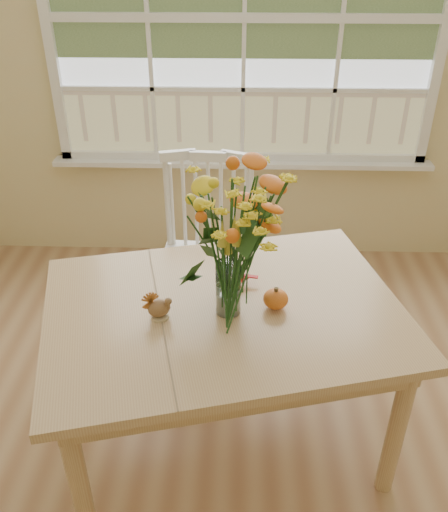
{
  "coord_description": "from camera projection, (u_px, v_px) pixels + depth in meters",
  "views": [
    {
      "loc": [
        -0.02,
        -1.09,
        2.02
      ],
      "look_at": [
        -0.07,
        0.62,
        0.96
      ],
      "focal_mm": 38.0,
      "sensor_mm": 36.0,
      "label": 1
    }
  ],
  "objects": [
    {
      "name": "windsor_chair",
      "position": [
        207.0,
        246.0,
        2.83
      ],
      "size": [
        0.5,
        0.48,
        1.02
      ],
      "rotation": [
        0.0,
        0.0,
        -0.06
      ],
      "color": "white",
      "rests_on": "floor"
    },
    {
      "name": "turkey_figurine",
      "position": [
        159.0,
        308.0,
        2.03
      ],
      "size": [
        0.11,
        0.09,
        0.11
      ],
      "rotation": [
        0.0,
        0.0,
        0.44
      ],
      "color": "#CCB78C",
      "rests_on": "dining_table"
    },
    {
      "name": "dining_table",
      "position": [
        224.0,
        325.0,
        2.16
      ],
      "size": [
        1.57,
        1.28,
        0.74
      ],
      "rotation": [
        0.0,
        0.0,
        0.24
      ],
      "color": "tan",
      "rests_on": "floor"
    },
    {
      "name": "dark_gourd",
      "position": [
        235.0,
        275.0,
        2.23
      ],
      "size": [
        0.13,
        0.08,
        0.07
      ],
      "color": "#38160F",
      "rests_on": "dining_table"
    },
    {
      "name": "window",
      "position": [
        244.0,
        21.0,
        3.06
      ],
      "size": [
        2.42,
        0.12,
        1.74
      ],
      "color": "silver",
      "rests_on": "wall_back"
    },
    {
      "name": "pumpkin",
      "position": [
        276.0,
        300.0,
        2.09
      ],
      "size": [
        0.1,
        0.1,
        0.08
      ],
      "primitive_type": "ellipsoid",
      "color": "#CA5A17",
      "rests_on": "dining_table"
    },
    {
      "name": "wall_back",
      "position": [
        244.0,
        53.0,
        3.18
      ],
      "size": [
        4.0,
        0.02,
        2.7
      ],
      "primitive_type": "cube",
      "color": "beige",
      "rests_on": "floor"
    },
    {
      "name": "flower_vase",
      "position": [
        228.0,
        239.0,
        1.92
      ],
      "size": [
        0.45,
        0.45,
        0.54
      ],
      "color": "white",
      "rests_on": "dining_table"
    }
  ]
}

